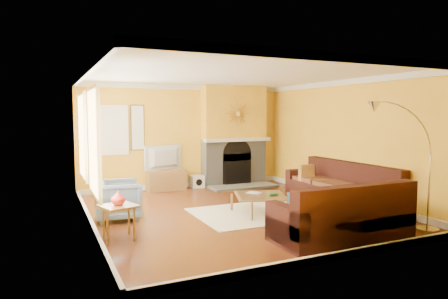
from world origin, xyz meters
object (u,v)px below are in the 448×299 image
sectional_sofa (310,192)px  coffee_table (261,204)px  media_console (166,180)px  armchair (118,200)px  side_table (119,222)px  arc_lamp (405,170)px

sectional_sofa → coffee_table: 0.98m
media_console → armchair: (-1.60, -2.40, 0.10)m
side_table → arc_lamp: arc_lamp is taller
side_table → arc_lamp: 4.53m
media_console → armchair: 2.89m
media_console → side_table: 4.02m
sectional_sofa → media_console: 4.03m
sectional_sofa → media_console: (-1.80, 3.60, -0.18)m
media_console → side_table: side_table is taller
side_table → arc_lamp: size_ratio=0.25×
sectional_sofa → armchair: bearing=160.6°
armchair → arc_lamp: (3.93, -2.90, 0.69)m
sectional_sofa → arc_lamp: (0.53, -1.70, 0.61)m
sectional_sofa → arc_lamp: 1.88m
coffee_table → sectional_sofa: bearing=-32.0°
coffee_table → side_table: side_table is taller
armchair → arc_lamp: arc_lamp is taller
side_table → sectional_sofa: bearing=-0.0°
armchair → arc_lamp: 4.93m
armchair → sectional_sofa: bearing=-104.7°
sectional_sofa → side_table: bearing=180.0°
media_console → arc_lamp: 5.84m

